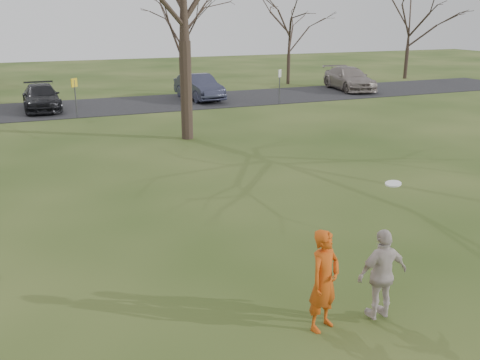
# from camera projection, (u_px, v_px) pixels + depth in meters

# --- Properties ---
(ground) EXTENTS (120.00, 120.00, 0.00)m
(ground) POSITION_uv_depth(u_px,v_px,m) (325.00, 321.00, 9.48)
(ground) COLOR #1E380F
(ground) RESTS_ON ground
(parking_strip) EXTENTS (62.00, 6.50, 0.04)m
(parking_strip) POSITION_uv_depth(u_px,v_px,m) (107.00, 106.00, 31.53)
(parking_strip) COLOR black
(parking_strip) RESTS_ON ground
(player_defender) EXTENTS (0.79, 0.66, 1.84)m
(player_defender) POSITION_uv_depth(u_px,v_px,m) (324.00, 281.00, 9.02)
(player_defender) COLOR #BF470F
(player_defender) RESTS_ON ground
(car_3) EXTENTS (2.00, 4.87, 1.41)m
(car_3) POSITION_uv_depth(u_px,v_px,m) (41.00, 97.00, 30.12)
(car_3) COLOR black
(car_3) RESTS_ON parking_strip
(car_5) EXTENTS (2.10, 4.94, 1.59)m
(car_5) POSITION_uv_depth(u_px,v_px,m) (199.00, 87.00, 33.72)
(car_5) COLOR #2D2F43
(car_5) RESTS_ON parking_strip
(car_7) EXTENTS (2.95, 5.74, 1.59)m
(car_7) POSITION_uv_depth(u_px,v_px,m) (349.00, 79.00, 38.03)
(car_7) COLOR gray
(car_7) RESTS_ON parking_strip
(catching_play) EXTENTS (0.98, 0.49, 2.47)m
(catching_play) POSITION_uv_depth(u_px,v_px,m) (382.00, 274.00, 9.24)
(catching_play) COLOR #BEB0AB
(catching_play) RESTS_ON ground
(sign_yellow) EXTENTS (0.35, 0.35, 2.08)m
(sign_yellow) POSITION_uv_depth(u_px,v_px,m) (75.00, 90.00, 27.73)
(sign_yellow) COLOR #47474C
(sign_yellow) RESTS_ON ground
(sign_white) EXTENTS (0.35, 0.35, 2.08)m
(sign_white) POSITION_uv_depth(u_px,v_px,m) (280.00, 80.00, 32.08)
(sign_white) COLOR #47474C
(sign_white) RESTS_ON ground
(small_tree_row) EXTENTS (55.00, 5.90, 8.50)m
(small_tree_row) POSITION_uv_depth(u_px,v_px,m) (155.00, 35.00, 36.43)
(small_tree_row) COLOR #352821
(small_tree_row) RESTS_ON ground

